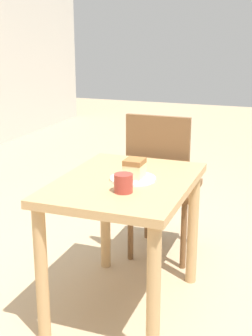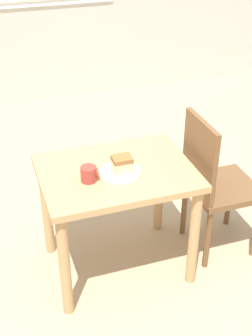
{
  "view_description": "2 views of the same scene",
  "coord_description": "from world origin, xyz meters",
  "px_view_note": "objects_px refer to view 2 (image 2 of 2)",
  "views": [
    {
      "loc": [
        -2.02,
        -0.49,
        1.4
      ],
      "look_at": [
        0.04,
        0.27,
        0.75
      ],
      "focal_mm": 50.0,
      "sensor_mm": 36.0,
      "label": 1
    },
    {
      "loc": [
        -0.65,
        -1.83,
        2.07
      ],
      "look_at": [
        0.04,
        0.22,
        0.74
      ],
      "focal_mm": 50.0,
      "sensor_mm": 36.0,
      "label": 2
    }
  ],
  "objects_px": {
    "dining_table_near": "(117,189)",
    "plate": "(120,172)",
    "coffee_mug": "(89,174)",
    "chair_near_window": "(214,182)",
    "cake_slice": "(122,164)"
  },
  "relations": [
    {
      "from": "plate",
      "to": "cake_slice",
      "type": "relative_size",
      "value": 2.13
    },
    {
      "from": "coffee_mug",
      "to": "dining_table_near",
      "type": "bearing_deg",
      "value": 18.43
    },
    {
      "from": "cake_slice",
      "to": "plate",
      "type": "bearing_deg",
      "value": 144.15
    },
    {
      "from": "chair_near_window",
      "to": "plate",
      "type": "relative_size",
      "value": 4.19
    },
    {
      "from": "chair_near_window",
      "to": "coffee_mug",
      "type": "xyz_separation_m",
      "value": [
        -0.78,
        -0.04,
        0.24
      ]
    },
    {
      "from": "dining_table_near",
      "to": "plate",
      "type": "height_order",
      "value": "plate"
    },
    {
      "from": "coffee_mug",
      "to": "chair_near_window",
      "type": "bearing_deg",
      "value": 3.12
    },
    {
      "from": "plate",
      "to": "cake_slice",
      "type": "xyz_separation_m",
      "value": [
        0.01,
        -0.01,
        0.05
      ]
    },
    {
      "from": "dining_table_near",
      "to": "plate",
      "type": "distance_m",
      "value": 0.14
    },
    {
      "from": "dining_table_near",
      "to": "chair_near_window",
      "type": "height_order",
      "value": "chair_near_window"
    },
    {
      "from": "chair_near_window",
      "to": "plate",
      "type": "distance_m",
      "value": 0.64
    },
    {
      "from": "chair_near_window",
      "to": "cake_slice",
      "type": "bearing_deg",
      "value": 92.67
    },
    {
      "from": "chair_near_window",
      "to": "plate",
      "type": "bearing_deg",
      "value": 92.14
    },
    {
      "from": "cake_slice",
      "to": "coffee_mug",
      "type": "relative_size",
      "value": 1.13
    },
    {
      "from": "dining_table_near",
      "to": "plate",
      "type": "xyz_separation_m",
      "value": [
        0.01,
        -0.04,
        0.13
      ]
    }
  ]
}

